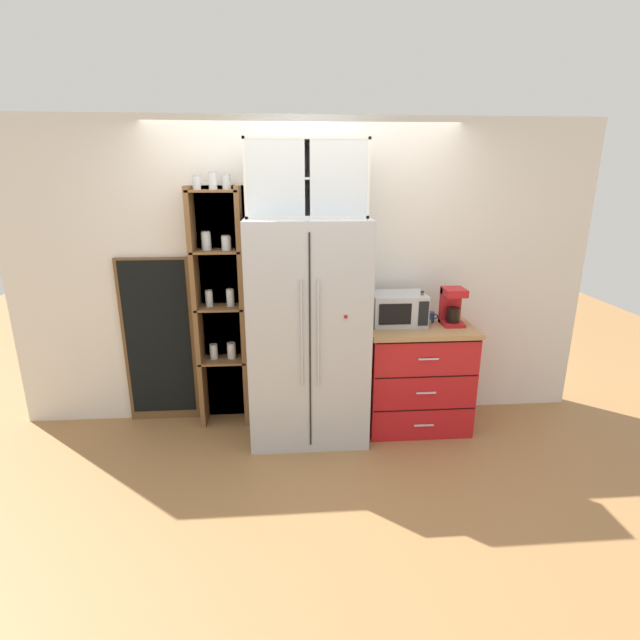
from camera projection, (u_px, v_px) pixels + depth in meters
The scene contains 12 objects.
ground_plane at pixel (308, 431), 4.11m from camera, with size 10.62×10.62×0.00m, color #9E7042.
wall_back_cream at pixel (305, 275), 4.12m from camera, with size 4.93×0.10×2.55m, color silver.
refrigerator at pixel (308, 331), 3.85m from camera, with size 0.93×0.71×1.80m.
pantry_shelf_column at pixel (221, 304), 4.02m from camera, with size 0.46×0.28×2.12m.
counter_cabinet at pixel (416, 375), 4.10m from camera, with size 0.88×0.61×0.91m.
microwave at pixel (398, 309), 3.97m from camera, with size 0.44×0.33×0.26m.
coffee_maker at pixel (452, 306), 3.95m from camera, with size 0.17×0.20×0.31m.
mug_navy at pixel (430, 317), 4.03m from camera, with size 0.11×0.07×0.09m.
mug_sage at pixel (422, 322), 3.89m from camera, with size 0.11×0.08×0.09m.
bottle_amber at pixel (421, 310), 3.91m from camera, with size 0.07×0.07×0.29m.
upper_cabinet at pixel (306, 179), 3.55m from camera, with size 0.90×0.32×0.56m.
chalkboard_menu at pixel (159, 341), 4.12m from camera, with size 0.60×0.04×1.45m.
Camera 1 is at (-0.18, -3.65, 2.10)m, focal length 26.93 mm.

